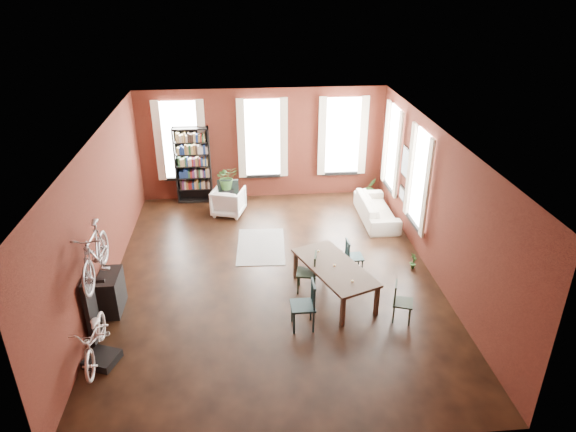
{
  "coord_description": "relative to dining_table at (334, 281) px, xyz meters",
  "views": [
    {
      "loc": [
        -0.58,
        -9.61,
        6.19
      ],
      "look_at": [
        0.37,
        0.6,
        1.19
      ],
      "focal_mm": 32.0,
      "sensor_mm": 36.0,
      "label": 1
    }
  ],
  "objects": [
    {
      "name": "dining_chair_c",
      "position": [
        1.17,
        -0.95,
        0.05
      ],
      "size": [
        0.47,
        0.47,
        0.81
      ],
      "primitive_type": "cube",
      "rotation": [
        0.0,
        0.0,
        1.23
      ],
      "color": "black",
      "rests_on": "ground"
    },
    {
      "name": "cream_sofa",
      "position": [
        1.76,
        3.41,
        0.06
      ],
      "size": [
        0.61,
        2.08,
        0.81
      ],
      "primitive_type": "imported",
      "rotation": [
        0.0,
        0.0,
        1.57
      ],
      "color": "beige",
      "rests_on": "ground"
    },
    {
      "name": "plant_stand",
      "position": [
        -2.24,
        4.49,
        -0.04
      ],
      "size": [
        0.36,
        0.36,
        0.62
      ],
      "primitive_type": "cube",
      "rotation": [
        0.0,
        0.0,
        0.17
      ],
      "color": "black",
      "rests_on": "ground"
    },
    {
      "name": "dining_chair_d",
      "position": [
        0.59,
        0.82,
        0.06
      ],
      "size": [
        0.39,
        0.39,
        0.81
      ],
      "primitive_type": "cube",
      "rotation": [
        0.0,
        0.0,
        1.61
      ],
      "color": "#1A363A",
      "rests_on": "ground"
    },
    {
      "name": "dining_table",
      "position": [
        0.0,
        0.0,
        0.0
      ],
      "size": [
        1.62,
        2.25,
        0.7
      ],
      "primitive_type": "cube",
      "rotation": [
        0.0,
        0.0,
        0.38
      ],
      "color": "#4B392D",
      "rests_on": "ground"
    },
    {
      "name": "plant_small",
      "position": [
        1.97,
        0.86,
        -0.28
      ],
      "size": [
        0.43,
        0.4,
        0.14
      ],
      "primitive_type": "imported",
      "rotation": [
        0.0,
        0.0,
        0.91
      ],
      "color": "#2E6227",
      "rests_on": "ground"
    },
    {
      "name": "bicycle_hung",
      "position": [
        -4.34,
        -0.99,
        1.78
      ],
      "size": [
        0.47,
        1.0,
        1.66
      ],
      "primitive_type": "imported",
      "color": "#A5A8AD",
      "rests_on": "bike_wall_rack"
    },
    {
      "name": "console_table",
      "position": [
        -4.47,
        -0.09,
        0.05
      ],
      "size": [
        0.4,
        0.8,
        0.8
      ],
      "primitive_type": "cube",
      "color": "black",
      "rests_on": "ground"
    },
    {
      "name": "bike_trainer",
      "position": [
        -4.33,
        -1.65,
        -0.28
      ],
      "size": [
        0.65,
        0.65,
        0.15
      ],
      "primitive_type": "cube",
      "rotation": [
        0.0,
        0.0,
        -0.35
      ],
      "color": "black",
      "rests_on": "ground"
    },
    {
      "name": "bookshelf",
      "position": [
        -3.19,
        5.11,
        0.75
      ],
      "size": [
        1.0,
        0.32,
        2.2
      ],
      "primitive_type": "cube",
      "color": "black",
      "rests_on": "ground"
    },
    {
      "name": "striped_rug",
      "position": [
        -1.42,
        2.2,
        -0.34
      ],
      "size": [
        1.24,
        1.88,
        0.01
      ],
      "primitive_type": "cube",
      "rotation": [
        0.0,
        0.0,
        -0.05
      ],
      "color": "black",
      "rests_on": "ground"
    },
    {
      "name": "plant_by_sofa",
      "position": [
        1.95,
        4.9,
        -0.21
      ],
      "size": [
        0.45,
        0.66,
        0.27
      ],
      "primitive_type": "imported",
      "rotation": [
        0.0,
        0.0,
        0.21
      ],
      "color": "#2B5120",
      "rests_on": "ground"
    },
    {
      "name": "plant_on_stand",
      "position": [
        -2.23,
        4.46,
        0.53
      ],
      "size": [
        0.75,
        0.8,
        0.51
      ],
      "primitive_type": "imported",
      "rotation": [
        0.0,
        0.0,
        0.3
      ],
      "color": "#2F5722",
      "rests_on": "plant_stand"
    },
    {
      "name": "white_armchair",
      "position": [
        -2.21,
        4.13,
        0.06
      ],
      "size": [
        0.99,
        0.95,
        0.83
      ],
      "primitive_type": "imported",
      "rotation": [
        0.0,
        0.0,
        2.85
      ],
      "color": "white",
      "rests_on": "ground"
    },
    {
      "name": "bicycle_floor",
      "position": [
        -4.37,
        -1.68,
        0.58
      ],
      "size": [
        0.6,
        0.85,
        1.56
      ],
      "primitive_type": "imported",
      "rotation": [
        0.0,
        0.0,
        0.06
      ],
      "color": "silver",
      "rests_on": "bike_trainer"
    },
    {
      "name": "dining_chair_a",
      "position": [
        -0.77,
        -0.99,
        0.14
      ],
      "size": [
        0.45,
        0.45,
        0.97
      ],
      "primitive_type": "cube",
      "rotation": [
        0.0,
        0.0,
        -1.57
      ],
      "color": "#183134",
      "rests_on": "ground"
    },
    {
      "name": "dining_chair_b",
      "position": [
        -0.54,
        0.22,
        0.09
      ],
      "size": [
        0.48,
        0.48,
        0.89
      ],
      "primitive_type": "cube",
      "rotation": [
        0.0,
        0.0,
        -1.77
      ],
      "color": "black",
      "rests_on": "ground"
    },
    {
      "name": "bike_wall_rack",
      "position": [
        -4.59,
        -0.99,
        0.3
      ],
      "size": [
        0.16,
        0.6,
        1.3
      ],
      "primitive_type": "cube",
      "color": "black",
      "rests_on": "ground"
    },
    {
      "name": "room",
      "position": [
        -0.94,
        1.43,
        1.79
      ],
      "size": [
        9.0,
        9.04,
        3.22
      ],
      "color": "black",
      "rests_on": "ground"
    }
  ]
}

